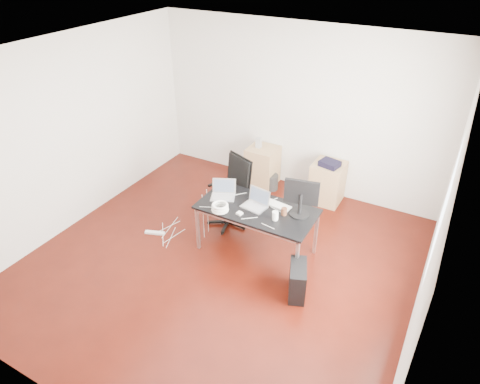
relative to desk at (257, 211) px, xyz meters
The scene contains 18 objects.
room_shell 0.90m from the desk, 120.33° to the right, with size 5.00×5.00×5.00m.
desk is the anchor object (origin of this frame).
office_chair 0.80m from the desk, 145.30° to the left, with size 0.62×0.64×1.08m.
filing_cabinet_left 1.95m from the desk, 113.77° to the left, with size 0.50×0.50×0.70m, color #A57E52.
filing_cabinet_right 1.84m from the desk, 76.30° to the left, with size 0.50×0.50×0.70m, color #A57E52.
pc_tower 1.08m from the desk, 31.53° to the right, with size 0.20×0.45×0.44m, color black.
wastebasket 1.82m from the desk, 108.15° to the left, with size 0.24×0.24×0.28m, color black.
power_strip 1.71m from the desk, 165.57° to the right, with size 0.30×0.06×0.04m, color white.
laptop_left 0.57m from the desk, behind, with size 0.40×0.37×0.23m.
laptop_right 0.12m from the desk, 134.04° to the left, with size 0.37×0.30×0.23m.
monitor 0.67m from the desk, 14.59° to the left, with size 0.45×0.26×0.51m.
keyboard 0.28m from the desk, 45.41° to the left, with size 0.44×0.14×0.02m, color white.
cup_white 0.37m from the desk, 20.79° to the right, with size 0.08×0.08×0.12m, color white.
cup_brown 0.40m from the desk, ahead, with size 0.08×0.08×0.10m, color #502B1B.
cable_coil 0.51m from the desk, 144.07° to the right, with size 0.24×0.24×0.11m.
power_adapter 0.28m from the desk, 119.48° to the right, with size 0.07×0.07×0.03m, color white.
speaker 1.96m from the desk, 116.11° to the left, with size 0.09×0.08×0.18m, color #9E9E9E.
navy_garment 1.75m from the desk, 74.98° to the left, with size 0.30×0.24×0.09m, color black.
Camera 1 is at (2.43, -3.85, 3.95)m, focal length 32.00 mm.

